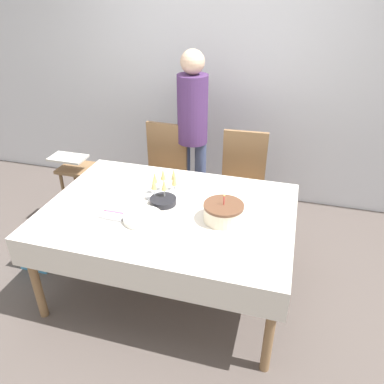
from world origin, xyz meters
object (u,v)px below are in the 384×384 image
(champagne_tray, at_px, (164,184))
(gift_bag, at_px, (36,253))
(plate_stack_main, at_px, (143,218))
(plate_stack_dessert, at_px, (163,201))
(birthday_cake, at_px, (223,212))
(dining_chair_far_right, at_px, (242,180))
(person_standing, at_px, (193,122))
(dining_chair_far_left, at_px, (163,170))
(high_chair, at_px, (76,175))

(champagne_tray, bearing_deg, gift_bag, -166.27)
(plate_stack_main, height_order, plate_stack_dessert, plate_stack_dessert)
(gift_bag, bearing_deg, birthday_cake, 2.09)
(dining_chair_far_right, height_order, person_standing, person_standing)
(birthday_cake, bearing_deg, champagne_tray, 157.29)
(dining_chair_far_left, relative_size, plate_stack_main, 3.65)
(dining_chair_far_left, height_order, dining_chair_far_right, same)
(champagne_tray, xyz_separation_m, person_standing, (-0.04, 0.92, 0.16))
(plate_stack_dessert, relative_size, gift_bag, 0.69)
(dining_chair_far_left, bearing_deg, dining_chair_far_right, -0.00)
(high_chair, relative_size, gift_bag, 2.57)
(dining_chair_far_right, relative_size, birthday_cake, 3.58)
(birthday_cake, xyz_separation_m, plate_stack_dessert, (-0.46, 0.09, -0.04))
(plate_stack_dessert, relative_size, person_standing, 0.12)
(gift_bag, bearing_deg, plate_stack_main, -5.05)
(dining_chair_far_right, height_order, gift_bag, dining_chair_far_right)
(dining_chair_far_right, bearing_deg, plate_stack_dessert, -116.77)
(plate_stack_main, bearing_deg, plate_stack_dessert, 75.55)
(plate_stack_dessert, xyz_separation_m, gift_bag, (-1.10, -0.15, -0.60))
(dining_chair_far_left, distance_m, gift_bag, 1.34)
(dining_chair_far_right, xyz_separation_m, birthday_cake, (0.02, -0.96, 0.25))
(dining_chair_far_right, relative_size, plate_stack_dessert, 5.05)
(dining_chair_far_right, distance_m, plate_stack_dessert, 1.00)
(high_chair, height_order, gift_bag, high_chair)
(plate_stack_dessert, bearing_deg, high_chair, 150.72)
(dining_chair_far_left, distance_m, birthday_cake, 1.26)
(plate_stack_main, distance_m, plate_stack_dessert, 0.24)
(plate_stack_main, xyz_separation_m, gift_bag, (-1.04, 0.09, -0.60))
(person_standing, bearing_deg, birthday_cake, -64.74)
(birthday_cake, height_order, plate_stack_main, birthday_cake)
(champagne_tray, bearing_deg, dining_chair_far_left, 110.76)
(dining_chair_far_left, relative_size, birthday_cake, 3.58)
(plate_stack_dessert, xyz_separation_m, high_chair, (-1.13, 0.63, -0.26))
(birthday_cake, distance_m, plate_stack_main, 0.54)
(dining_chair_far_right, xyz_separation_m, gift_bag, (-1.54, -1.02, -0.39))
(high_chair, bearing_deg, champagne_tray, -25.21)
(birthday_cake, height_order, plate_stack_dessert, birthday_cake)
(champagne_tray, bearing_deg, person_standing, 92.64)
(champagne_tray, relative_size, person_standing, 0.17)
(dining_chair_far_left, bearing_deg, plate_stack_dessert, -69.96)
(dining_chair_far_left, distance_m, champagne_tray, 0.86)
(person_standing, distance_m, high_chair, 1.23)
(birthday_cake, xyz_separation_m, high_chair, (-1.58, 0.72, -0.30))
(champagne_tray, distance_m, person_standing, 0.94)
(birthday_cake, relative_size, person_standing, 0.17)
(person_standing, bearing_deg, plate_stack_main, -89.42)
(plate_stack_main, bearing_deg, dining_chair_far_right, 65.68)
(birthday_cake, relative_size, high_chair, 0.38)
(person_standing, height_order, gift_bag, person_standing)
(dining_chair_far_left, relative_size, high_chair, 1.35)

